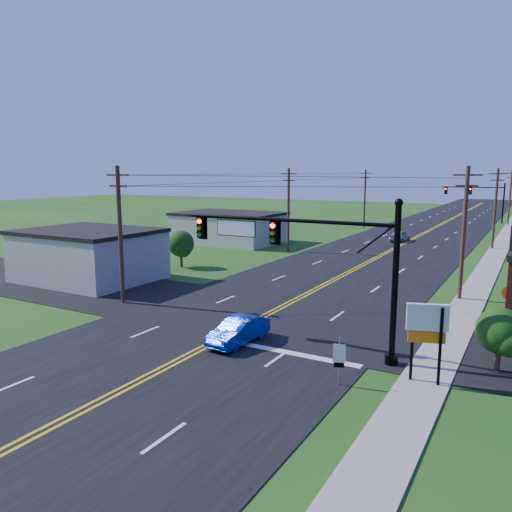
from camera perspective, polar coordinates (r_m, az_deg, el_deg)
The scene contains 21 objects.
ground at distance 21.35m, azimuth -15.40°, elevation -14.52°, with size 260.00×260.00×0.00m, color #1B4513.
road_main at distance 65.70m, azimuth 16.96°, elevation 1.67°, with size 16.00×220.00×0.04m, color black.
road_cross at distance 30.43m, azimuth 0.81°, elevation -6.78°, with size 70.00×10.00×0.04m, color black.
sidewalk at distance 54.40m, azimuth 25.43°, elevation -0.40°, with size 2.00×160.00×0.08m, color gray.
signal_mast_main at distance 23.99m, azimuth 5.33°, elevation 0.32°, with size 11.30×0.60×7.48m.
signal_mast_far at distance 94.19m, azimuth 23.82°, elevation 6.31°, with size 10.98×0.60×7.48m.
cream_bldg_near at distance 42.04m, azimuth -18.56°, elevation 0.14°, with size 10.20×8.20×4.10m.
cream_bldg_far at distance 61.64m, azimuth -3.06°, elevation 3.30°, with size 12.20×9.20×3.70m.
utility_pole_left_a at distance 33.55m, azimuth -15.27°, elevation 2.62°, with size 1.80×0.28×9.00m.
utility_pole_left_b at distance 54.14m, azimuth 3.72°, elevation 5.46°, with size 1.80×0.28×9.00m.
utility_pole_left_c at distance 79.28m, azimuth 12.32°, elevation 6.57°, with size 1.80×0.28×9.00m.
utility_pole_right_a at distance 36.07m, azimuth 22.66°, elevation 2.68°, with size 1.80×0.28×9.00m.
utility_pole_right_b at distance 61.88m, azimuth 25.67°, elevation 5.06°, with size 1.80×0.28×9.00m.
utility_pole_right_c at distance 91.79m, azimuth 27.04°, elevation 6.13°, with size 1.80×0.28×9.00m.
shrub_corner at distance 24.10m, azimuth 26.10°, elevation -7.68°, with size 2.00×2.00×2.86m.
tree_left at distance 45.77m, azimuth -8.58°, elevation 1.40°, with size 2.40×2.40×3.37m.
blue_car at distance 25.48m, azimuth -2.02°, elevation -8.59°, with size 1.38×3.95×1.30m, color #072CAD.
distant_car at distance 64.80m, azimuth 16.13°, elevation 2.20°, with size 1.62×4.02×1.37m, color #A1A2A6.
route_sign at distance 20.83m, azimuth 9.49°, elevation -11.40°, with size 0.49×0.19×2.03m.
stop_sign at distance 31.16m, azimuth 26.95°, elevation -4.25°, with size 0.84×0.15×2.37m.
pylon_sign at distance 21.41m, azimuth 18.97°, elevation -7.57°, with size 1.63×0.76×3.38m.
Camera 1 is at (14.02, -13.61, 8.60)m, focal length 35.00 mm.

